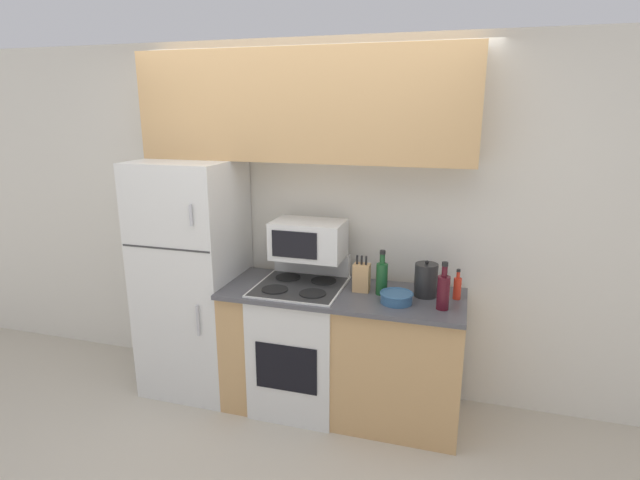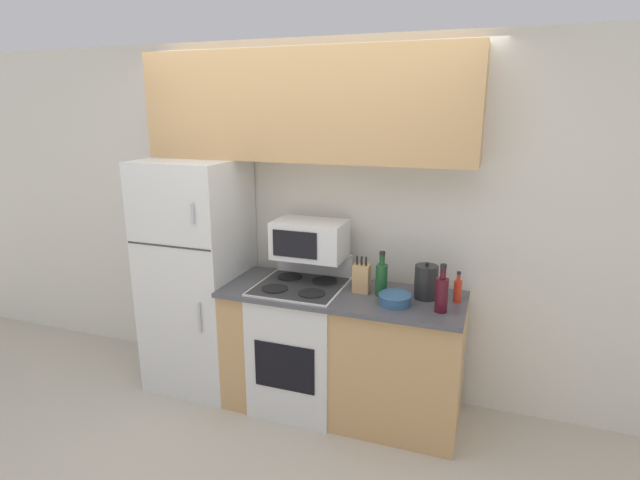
{
  "view_description": "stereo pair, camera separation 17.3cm",
  "coord_description": "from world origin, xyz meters",
  "px_view_note": "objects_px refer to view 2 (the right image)",
  "views": [
    {
      "loc": [
        1.09,
        -2.77,
        2.09
      ],
      "look_at": [
        0.19,
        0.26,
        1.25
      ],
      "focal_mm": 28.0,
      "sensor_mm": 36.0,
      "label": 1
    },
    {
      "loc": [
        1.25,
        -2.71,
        2.09
      ],
      "look_at": [
        0.19,
        0.26,
        1.25
      ],
      "focal_mm": 28.0,
      "sensor_mm": 36.0,
      "label": 2
    }
  ],
  "objects_px": {
    "refrigerator": "(198,275)",
    "bottle_wine_green": "(382,278)",
    "stove": "(301,343)",
    "bowl": "(395,299)",
    "kettle": "(426,282)",
    "bottle_hot_sauce": "(458,290)",
    "bottle_wine_red": "(442,293)",
    "knife_block": "(361,278)",
    "microwave": "(310,239)"
  },
  "relations": [
    {
      "from": "knife_block",
      "to": "bottle_wine_green",
      "type": "bearing_deg",
      "value": -7.46
    },
    {
      "from": "stove",
      "to": "kettle",
      "type": "distance_m",
      "value": 1.0
    },
    {
      "from": "kettle",
      "to": "refrigerator",
      "type": "bearing_deg",
      "value": -178.72
    },
    {
      "from": "stove",
      "to": "bottle_hot_sauce",
      "type": "height_order",
      "value": "bottle_hot_sauce"
    },
    {
      "from": "bottle_wine_green",
      "to": "bottle_wine_red",
      "type": "bearing_deg",
      "value": -19.67
    },
    {
      "from": "refrigerator",
      "to": "stove",
      "type": "bearing_deg",
      "value": -2.58
    },
    {
      "from": "knife_block",
      "to": "bottle_hot_sauce",
      "type": "xyz_separation_m",
      "value": [
        0.62,
        0.04,
        -0.02
      ]
    },
    {
      "from": "bowl",
      "to": "kettle",
      "type": "height_order",
      "value": "kettle"
    },
    {
      "from": "kettle",
      "to": "microwave",
      "type": "bearing_deg",
      "value": 176.49
    },
    {
      "from": "refrigerator",
      "to": "knife_block",
      "type": "height_order",
      "value": "refrigerator"
    },
    {
      "from": "bottle_wine_green",
      "to": "kettle",
      "type": "xyz_separation_m",
      "value": [
        0.28,
        0.05,
        -0.01
      ]
    },
    {
      "from": "microwave",
      "to": "refrigerator",
      "type": "bearing_deg",
      "value": -174.24
    },
    {
      "from": "bowl",
      "to": "bottle_wine_green",
      "type": "height_order",
      "value": "bottle_wine_green"
    },
    {
      "from": "bottle_hot_sauce",
      "to": "kettle",
      "type": "relative_size",
      "value": 0.82
    },
    {
      "from": "microwave",
      "to": "bottle_hot_sauce",
      "type": "relative_size",
      "value": 2.47
    },
    {
      "from": "refrigerator",
      "to": "bottle_wine_green",
      "type": "bearing_deg",
      "value": -0.49
    },
    {
      "from": "bowl",
      "to": "bottle_wine_red",
      "type": "bearing_deg",
      "value": -4.06
    },
    {
      "from": "stove",
      "to": "bottle_wine_red",
      "type": "bearing_deg",
      "value": -6.94
    },
    {
      "from": "stove",
      "to": "bowl",
      "type": "height_order",
      "value": "stove"
    },
    {
      "from": "bottle_wine_red",
      "to": "stove",
      "type": "bearing_deg",
      "value": 173.06
    },
    {
      "from": "stove",
      "to": "kettle",
      "type": "height_order",
      "value": "kettle"
    },
    {
      "from": "knife_block",
      "to": "bowl",
      "type": "relative_size",
      "value": 1.18
    },
    {
      "from": "microwave",
      "to": "bowl",
      "type": "bearing_deg",
      "value": -18.85
    },
    {
      "from": "stove",
      "to": "bottle_wine_red",
      "type": "height_order",
      "value": "bottle_wine_red"
    },
    {
      "from": "bottle_hot_sauce",
      "to": "bowl",
      "type": "bearing_deg",
      "value": -154.01
    },
    {
      "from": "bowl",
      "to": "bottle_hot_sauce",
      "type": "height_order",
      "value": "bottle_hot_sauce"
    },
    {
      "from": "bottle_wine_green",
      "to": "bottle_hot_sauce",
      "type": "bearing_deg",
      "value": 6.43
    },
    {
      "from": "bottle_wine_green",
      "to": "kettle",
      "type": "bearing_deg",
      "value": 10.06
    },
    {
      "from": "microwave",
      "to": "bottle_wine_green",
      "type": "xyz_separation_m",
      "value": [
        0.54,
        -0.1,
        -0.19
      ]
    },
    {
      "from": "microwave",
      "to": "bottle_wine_green",
      "type": "height_order",
      "value": "microwave"
    },
    {
      "from": "bottle_wine_green",
      "to": "kettle",
      "type": "relative_size",
      "value": 1.23
    },
    {
      "from": "knife_block",
      "to": "bottle_wine_red",
      "type": "distance_m",
      "value": 0.56
    },
    {
      "from": "bottle_wine_green",
      "to": "bottle_hot_sauce",
      "type": "relative_size",
      "value": 1.5
    },
    {
      "from": "bottle_wine_red",
      "to": "kettle",
      "type": "relative_size",
      "value": 1.23
    },
    {
      "from": "stove",
      "to": "bowl",
      "type": "xyz_separation_m",
      "value": [
        0.67,
        -0.1,
        0.46
      ]
    },
    {
      "from": "stove",
      "to": "bottle_hot_sauce",
      "type": "distance_m",
      "value": 1.16
    },
    {
      "from": "bottle_hot_sauce",
      "to": "stove",
      "type": "bearing_deg",
      "value": -175.57
    },
    {
      "from": "refrigerator",
      "to": "bottle_hot_sauce",
      "type": "relative_size",
      "value": 8.66
    },
    {
      "from": "bottle_wine_green",
      "to": "bottle_hot_sauce",
      "type": "xyz_separation_m",
      "value": [
        0.48,
        0.05,
        -0.04
      ]
    },
    {
      "from": "knife_block",
      "to": "bottle_wine_green",
      "type": "height_order",
      "value": "bottle_wine_green"
    },
    {
      "from": "stove",
      "to": "bowl",
      "type": "relative_size",
      "value": 5.05
    },
    {
      "from": "microwave",
      "to": "bowl",
      "type": "relative_size",
      "value": 2.33
    },
    {
      "from": "microwave",
      "to": "bottle_wine_red",
      "type": "distance_m",
      "value": 0.99
    },
    {
      "from": "microwave",
      "to": "stove",
      "type": "bearing_deg",
      "value": -99.98
    },
    {
      "from": "refrigerator",
      "to": "knife_block",
      "type": "distance_m",
      "value": 1.27
    },
    {
      "from": "stove",
      "to": "kettle",
      "type": "xyz_separation_m",
      "value": [
        0.84,
        0.08,
        0.54
      ]
    },
    {
      "from": "stove",
      "to": "bowl",
      "type": "distance_m",
      "value": 0.82
    },
    {
      "from": "bowl",
      "to": "bottle_hot_sauce",
      "type": "distance_m",
      "value": 0.41
    },
    {
      "from": "microwave",
      "to": "bottle_wine_red",
      "type": "bearing_deg",
      "value": -14.55
    },
    {
      "from": "bottle_hot_sauce",
      "to": "kettle",
      "type": "bearing_deg",
      "value": -178.76
    }
  ]
}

